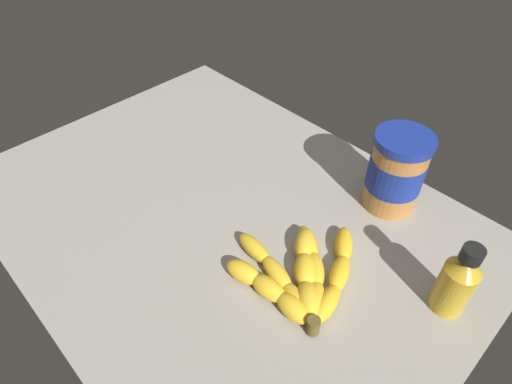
% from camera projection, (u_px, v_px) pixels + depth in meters
% --- Properties ---
extents(ground_plane, '(0.95, 0.69, 0.05)m').
position_uv_depth(ground_plane, '(222.00, 220.00, 0.83)').
color(ground_plane, gray).
extents(banana_bunch, '(0.22, 0.23, 0.04)m').
position_uv_depth(banana_bunch, '(301.00, 275.00, 0.69)').
color(banana_bunch, gold).
rests_on(banana_bunch, ground_plane).
extents(peanut_butter_jar, '(0.10, 0.10, 0.16)m').
position_uv_depth(peanut_butter_jar, '(396.00, 172.00, 0.78)').
color(peanut_butter_jar, '#B27238').
rests_on(peanut_butter_jar, ground_plane).
extents(honey_bottle, '(0.05, 0.05, 0.14)m').
position_uv_depth(honey_bottle, '(457.00, 282.00, 0.63)').
color(honey_bottle, gold).
rests_on(honey_bottle, ground_plane).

